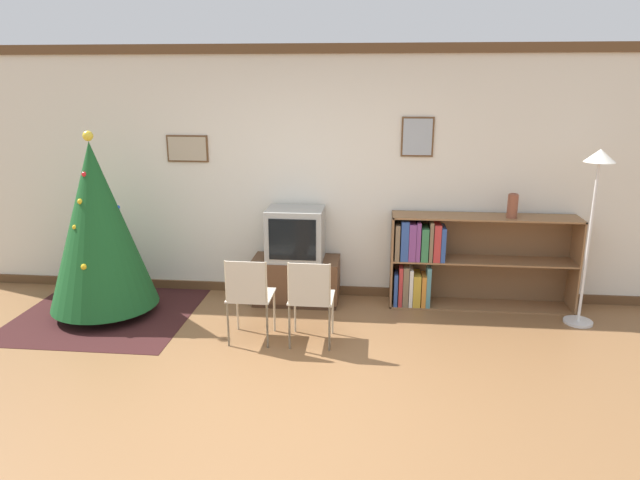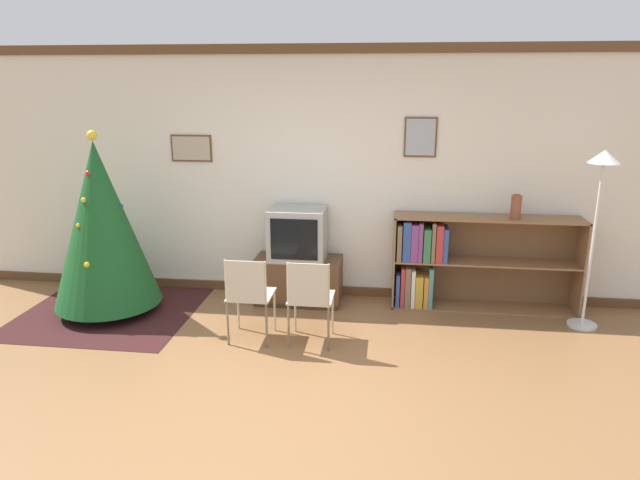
% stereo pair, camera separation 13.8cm
% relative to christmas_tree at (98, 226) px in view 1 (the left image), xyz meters
% --- Properties ---
extents(ground_plane, '(24.00, 24.00, 0.00)m').
position_rel_christmas_tree_xyz_m(ground_plane, '(2.00, -1.61, -0.94)').
color(ground_plane, brown).
extents(wall_back, '(8.56, 0.11, 2.70)m').
position_rel_christmas_tree_xyz_m(wall_back, '(2.00, 0.84, 0.41)').
color(wall_back, silver).
rests_on(wall_back, ground_plane).
extents(area_rug, '(1.76, 1.72, 0.01)m').
position_rel_christmas_tree_xyz_m(area_rug, '(0.00, 0.00, -0.93)').
color(area_rug, '#381919').
rests_on(area_rug, ground_plane).
extents(christmas_tree, '(1.07, 1.07, 1.87)m').
position_rel_christmas_tree_xyz_m(christmas_tree, '(0.00, 0.00, 0.00)').
color(christmas_tree, maroon).
rests_on(christmas_tree, area_rug).
extents(tv_console, '(0.93, 0.47, 0.49)m').
position_rel_christmas_tree_xyz_m(tv_console, '(1.91, 0.53, -0.69)').
color(tv_console, '#412A1A').
rests_on(tv_console, ground_plane).
extents(television, '(0.60, 0.46, 0.55)m').
position_rel_christmas_tree_xyz_m(television, '(1.91, 0.53, -0.17)').
color(television, '#9E9E99').
rests_on(television, tv_console).
extents(folding_chair_left, '(0.40, 0.40, 0.82)m').
position_rel_christmas_tree_xyz_m(folding_chair_left, '(1.63, -0.51, -0.47)').
color(folding_chair_left, '#BCB29E').
rests_on(folding_chair_left, ground_plane).
extents(folding_chair_right, '(0.40, 0.40, 0.82)m').
position_rel_christmas_tree_xyz_m(folding_chair_right, '(2.19, -0.51, -0.47)').
color(folding_chair_right, '#BCB29E').
rests_on(folding_chair_right, ground_plane).
extents(bookshelf, '(1.91, 0.36, 0.99)m').
position_rel_christmas_tree_xyz_m(bookshelf, '(3.53, 0.60, -0.43)').
color(bookshelf, olive).
rests_on(bookshelf, ground_plane).
extents(vase, '(0.11, 0.11, 0.25)m').
position_rel_christmas_tree_xyz_m(vase, '(4.13, 0.55, 0.18)').
color(vase, brown).
rests_on(vase, bookshelf).
extents(standing_lamp, '(0.28, 0.28, 1.73)m').
position_rel_christmas_tree_xyz_m(standing_lamp, '(4.80, 0.24, 0.39)').
color(standing_lamp, silver).
rests_on(standing_lamp, ground_plane).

